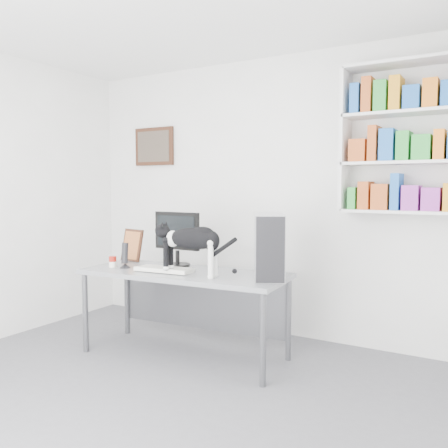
% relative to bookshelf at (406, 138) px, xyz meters
% --- Properties ---
extents(room, '(4.01, 4.01, 2.70)m').
position_rel_bookshelf_xyz_m(room, '(-1.40, -1.85, -0.50)').
color(room, '#5D5D63').
rests_on(room, ground).
extents(bookshelf, '(1.03, 0.28, 1.24)m').
position_rel_bookshelf_xyz_m(bookshelf, '(0.00, 0.00, 0.00)').
color(bookshelf, silver).
rests_on(bookshelf, room).
extents(wall_art, '(0.52, 0.04, 0.42)m').
position_rel_bookshelf_xyz_m(wall_art, '(-2.70, 0.12, 0.05)').
color(wall_art, '#412214').
rests_on(wall_art, room).
extents(desk, '(1.82, 0.83, 0.74)m').
position_rel_bookshelf_xyz_m(desk, '(-1.61, -0.85, -1.48)').
color(desk, slate).
rests_on(desk, room).
extents(monitor, '(0.47, 0.23, 0.50)m').
position_rel_bookshelf_xyz_m(monitor, '(-1.82, -0.66, -0.86)').
color(monitor, black).
rests_on(monitor, desk).
extents(keyboard, '(0.51, 0.24, 0.04)m').
position_rel_bookshelf_xyz_m(keyboard, '(-1.75, -0.95, -1.09)').
color(keyboard, white).
rests_on(keyboard, desk).
extents(pc_tower, '(0.43, 0.55, 0.50)m').
position_rel_bookshelf_xyz_m(pc_tower, '(-0.88, -0.71, -0.86)').
color(pc_tower, '#B0B0B5').
rests_on(pc_tower, desk).
extents(speaker, '(0.13, 0.13, 0.23)m').
position_rel_bookshelf_xyz_m(speaker, '(-2.16, -0.97, -1.00)').
color(speaker, black).
rests_on(speaker, desk).
extents(leaning_print, '(0.27, 0.14, 0.32)m').
position_rel_bookshelf_xyz_m(leaning_print, '(-2.37, -0.64, -0.95)').
color(leaning_print, '#412214').
rests_on(leaning_print, desk).
extents(soup_can, '(0.07, 0.07, 0.10)m').
position_rel_bookshelf_xyz_m(soup_can, '(-2.28, -1.00, -1.07)').
color(soup_can, '#9D160D').
rests_on(soup_can, desk).
extents(cat, '(0.68, 0.24, 0.41)m').
position_rel_bookshelf_xyz_m(cat, '(-1.44, -0.98, -0.91)').
color(cat, black).
rests_on(cat, desk).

